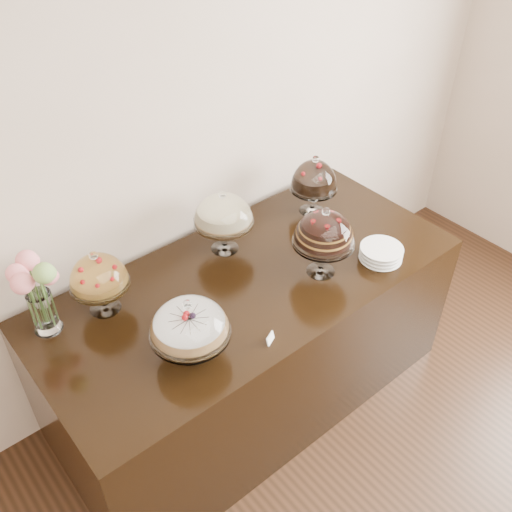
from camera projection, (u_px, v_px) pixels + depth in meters
wall_back at (163, 137)px, 2.78m from camera, size 5.00×0.04×3.00m
display_counter at (250, 339)px, 3.16m from camera, size 2.20×1.00×0.90m
cake_stand_sugar_sponge at (189, 323)px, 2.37m from camera, size 0.35×0.35×0.32m
cake_stand_choco_layer at (324, 231)px, 2.76m from camera, size 0.31×0.31×0.39m
cake_stand_cheesecake at (223, 212)px, 2.92m from camera, size 0.32×0.32×0.36m
cake_stand_dark_choco at (314, 178)px, 3.20m from camera, size 0.27×0.27×0.36m
cake_stand_fruit_tart at (98, 275)px, 2.58m from camera, size 0.28×0.28×0.34m
flower_vase at (36, 289)px, 2.46m from camera, size 0.21×0.23×0.41m
plate_stack at (381, 253)px, 2.97m from camera, size 0.22×0.22×0.07m
price_card_left at (270, 338)px, 2.53m from camera, size 0.06×0.04×0.04m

